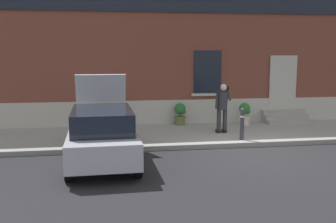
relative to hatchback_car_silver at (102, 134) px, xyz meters
name	(u,v)px	position (x,y,z in m)	size (l,w,h in m)	color
ground_plane	(257,155)	(4.47, 0.19, -0.80)	(80.00, 80.00, 0.00)	#232326
sidewalk	(228,133)	(4.47, 2.99, -0.72)	(24.00, 3.60, 0.15)	#99968E
curb_edge	(246,145)	(4.47, 1.13, -0.72)	(24.00, 0.12, 0.15)	gray
building_facade	(212,34)	(4.48, 5.48, 2.93)	(24.00, 1.52, 7.50)	brown
entrance_stoop	(285,117)	(7.34, 4.42, -0.46)	(1.82, 0.96, 0.48)	#9E998E
hatchback_car_silver	(102,134)	(0.00, 0.00, 0.00)	(1.87, 4.10, 2.34)	#B7B7BF
bollard_near_person	(242,123)	(4.48, 1.54, -0.09)	(0.15, 0.15, 1.04)	#333338
bollard_far_left	(106,127)	(0.08, 1.54, -0.09)	(0.15, 0.15, 1.04)	#333338
person_on_phone	(222,105)	(4.14, 2.66, 0.35)	(0.51, 0.50, 1.75)	#2D2D33
planter_charcoal	(115,115)	(0.45, 4.33, -0.19)	(0.44, 0.44, 0.86)	#2D2D30
planter_olive	(180,113)	(2.98, 4.43, -0.19)	(0.44, 0.44, 0.86)	#606B38
planter_cream	(245,113)	(5.50, 4.10, -0.19)	(0.44, 0.44, 0.86)	beige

